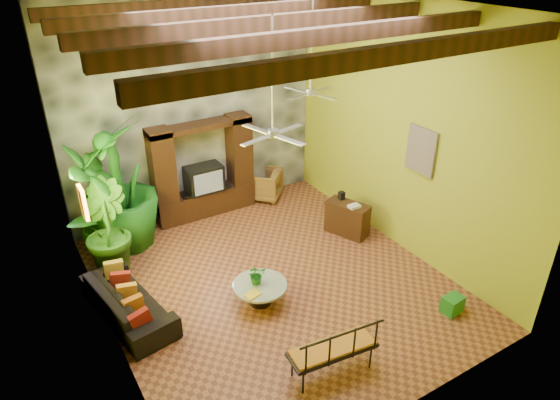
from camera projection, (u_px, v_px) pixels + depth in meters
ground at (272, 281)px, 9.67m from camera, size 7.00×7.00×0.00m
ceiling at (270, 7)px, 7.31m from camera, size 6.00×7.00×0.02m
back_wall at (192, 108)px, 11.13m from camera, size 6.00×0.02×5.00m
left_wall at (91, 207)px, 7.12m from camera, size 0.02×7.00×5.00m
right_wall at (402, 131)px, 9.87m from camera, size 0.02×7.00×5.00m
stone_accent_wall at (193, 109)px, 11.08m from camera, size 5.98×0.10×4.98m
ceiling_beams at (270, 23)px, 7.42m from camera, size 5.95×5.36×0.22m
entertainment_center at (204, 176)px, 11.58m from camera, size 2.40×0.55×2.30m
ceiling_fan_front at (273, 121)px, 7.67m from camera, size 1.28×1.28×1.86m
ceiling_fan_back at (311, 82)px, 9.70m from camera, size 1.28×1.28×1.86m
wall_art_mask at (83, 203)px, 8.08m from camera, size 0.06×0.32×0.55m
wall_art_painting at (421, 151)px, 9.49m from camera, size 0.06×0.70×0.90m
sofa at (128, 301)px, 8.64m from camera, size 1.20×2.30×0.64m
wicker_armchair at (264, 184)px, 12.57m from camera, size 1.15×1.15×0.75m
tall_plant_a at (97, 205)px, 9.76m from camera, size 1.41×1.59×2.51m
tall_plant_b at (106, 230)px, 9.49m from camera, size 1.00×1.17×1.93m
tall_plant_c at (118, 186)px, 10.19m from camera, size 2.12×2.12×2.80m
coffee_table at (260, 291)px, 9.00m from camera, size 0.99×0.99×0.40m
centerpiece_plant at (257, 275)px, 8.88m from camera, size 0.36×0.32×0.36m
yellow_tray at (253, 295)px, 8.65m from camera, size 0.31×0.25×0.03m
iron_bench at (336, 348)px, 7.36m from camera, size 1.41×0.65×0.57m
side_console at (347, 219)px, 11.04m from camera, size 0.74×1.03×0.75m
green_bin at (452, 304)px, 8.82m from camera, size 0.38×0.30×0.32m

